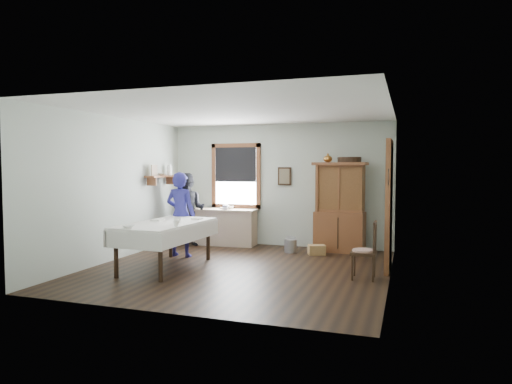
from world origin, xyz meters
TOP-DOWN VIEW (x-y plane):
  - room at (0.00, 0.00)m, footprint 5.01×5.01m
  - window at (-1.00, 2.46)m, footprint 1.18×0.07m
  - doorway at (2.46, 0.85)m, footprint 0.09×1.14m
  - wall_shelf at (-2.37, 1.54)m, footprint 0.24×1.00m
  - framed_picture at (0.15, 2.46)m, footprint 0.30×0.04m
  - rug_beater at (2.45, 0.30)m, footprint 0.01×0.27m
  - work_counter at (-1.15, 2.17)m, footprint 1.44×0.61m
  - china_hutch at (1.41, 2.17)m, footprint 1.12×0.59m
  - dining_table at (-1.22, -0.34)m, footprint 1.14×2.04m
  - spindle_chair at (2.11, -0.03)m, footprint 0.42×0.42m
  - pail at (0.47, 1.76)m, footprint 0.33×0.33m
  - wicker_basket at (1.03, 1.69)m, footprint 0.39×0.34m
  - woman_blue at (-1.47, 0.66)m, footprint 0.57×0.38m
  - figure_dark at (-1.88, 1.80)m, footprint 0.78×0.63m
  - table_cup_a at (-0.97, -0.40)m, footprint 0.15×0.15m
  - table_cup_b at (-0.80, -0.76)m, footprint 0.10×0.10m
  - table_bowl at (-1.41, -1.17)m, footprint 0.26×0.26m
  - counter_book at (-1.28, 2.19)m, footprint 0.25×0.28m
  - counter_bowl at (-1.07, 2.20)m, footprint 0.27×0.27m
  - shelf_bowl at (-2.37, 1.55)m, footprint 0.22×0.22m

SIDE VIEW (x-z plane):
  - wicker_basket at x=1.03m, z-range 0.00..0.19m
  - pail at x=0.47m, z-range 0.00..0.27m
  - dining_table at x=-1.22m, z-range 0.00..0.80m
  - work_counter at x=-1.15m, z-range 0.00..0.81m
  - spindle_chair at x=2.11m, z-range 0.00..0.92m
  - figure_dark at x=-1.88m, z-range 0.00..1.50m
  - woman_blue at x=-1.47m, z-range 0.00..1.54m
  - counter_book at x=-1.28m, z-range 0.81..0.83m
  - table_bowl at x=-1.41m, z-range 0.80..0.85m
  - table_cup_b at x=-0.80m, z-range 0.80..0.89m
  - counter_bowl at x=-1.07m, z-range 0.81..0.88m
  - table_cup_a at x=-0.97m, z-range 0.80..0.90m
  - china_hutch at x=1.41m, z-range 0.00..1.85m
  - doorway at x=2.46m, z-range 0.05..2.27m
  - room at x=0.00m, z-range 0.00..2.70m
  - framed_picture at x=0.15m, z-range 1.35..1.75m
  - wall_shelf at x=-2.37m, z-range 1.35..1.79m
  - shelf_bowl at x=-2.37m, z-range 1.57..1.62m
  - window at x=-1.00m, z-range 0.89..2.37m
  - rug_beater at x=2.45m, z-range 1.58..1.86m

